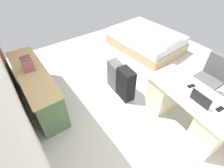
{
  "coord_description": "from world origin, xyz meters",
  "views": [
    {
      "loc": [
        -2.11,
        2.12,
        2.62
      ],
      "look_at": [
        -0.27,
        0.82,
        0.6
      ],
      "focal_mm": 27.9,
      "sensor_mm": 36.0,
      "label": 1
    }
  ],
  "objects_px": {
    "credenza": "(37,88)",
    "suitcase_spare_grey": "(116,76)",
    "bed": "(146,40)",
    "desk": "(187,108)",
    "suitcase_black": "(126,84)",
    "laptop": "(202,100)",
    "computer_mouse": "(189,90)",
    "cell_phone_by_mouse": "(191,86)",
    "office_chair": "(208,82)",
    "figurine_small": "(23,58)",
    "cell_phone_near_laptop": "(220,109)"
  },
  "relations": [
    {
      "from": "computer_mouse",
      "to": "laptop",
      "type": "bearing_deg",
      "value": 170.98
    },
    {
      "from": "bed",
      "to": "figurine_small",
      "type": "height_order",
      "value": "figurine_small"
    },
    {
      "from": "cell_phone_by_mouse",
      "to": "figurine_small",
      "type": "relative_size",
      "value": 1.24
    },
    {
      "from": "computer_mouse",
      "to": "cell_phone_near_laptop",
      "type": "bearing_deg",
      "value": -170.08
    },
    {
      "from": "laptop",
      "to": "suitcase_black",
      "type": "bearing_deg",
      "value": 15.51
    },
    {
      "from": "computer_mouse",
      "to": "cell_phone_near_laptop",
      "type": "distance_m",
      "value": 0.49
    },
    {
      "from": "bed",
      "to": "desk",
      "type": "bearing_deg",
      "value": 150.81
    },
    {
      "from": "bed",
      "to": "cell_phone_near_laptop",
      "type": "relative_size",
      "value": 14.69
    },
    {
      "from": "laptop",
      "to": "cell_phone_by_mouse",
      "type": "height_order",
      "value": "laptop"
    },
    {
      "from": "computer_mouse",
      "to": "cell_phone_by_mouse",
      "type": "bearing_deg",
      "value": -67.68
    },
    {
      "from": "office_chair",
      "to": "suitcase_spare_grey",
      "type": "distance_m",
      "value": 1.79
    },
    {
      "from": "credenza",
      "to": "figurine_small",
      "type": "relative_size",
      "value": 16.36
    },
    {
      "from": "office_chair",
      "to": "credenza",
      "type": "bearing_deg",
      "value": 57.06
    },
    {
      "from": "desk",
      "to": "credenza",
      "type": "xyz_separation_m",
      "value": [
        1.93,
        1.89,
        0.01
      ]
    },
    {
      "from": "credenza",
      "to": "computer_mouse",
      "type": "xyz_separation_m",
      "value": [
        -1.85,
        -1.87,
        0.35
      ]
    },
    {
      "from": "cell_phone_near_laptop",
      "to": "figurine_small",
      "type": "distance_m",
      "value": 3.37
    },
    {
      "from": "cell_phone_near_laptop",
      "to": "figurine_small",
      "type": "relative_size",
      "value": 1.24
    },
    {
      "from": "desk",
      "to": "cell_phone_near_laptop",
      "type": "distance_m",
      "value": 0.54
    },
    {
      "from": "bed",
      "to": "laptop",
      "type": "height_order",
      "value": "laptop"
    },
    {
      "from": "credenza",
      "to": "suitcase_spare_grey",
      "type": "height_order",
      "value": "credenza"
    },
    {
      "from": "cell_phone_by_mouse",
      "to": "cell_phone_near_laptop",
      "type": "bearing_deg",
      "value": -173.4
    },
    {
      "from": "desk",
      "to": "credenza",
      "type": "relative_size",
      "value": 0.82
    },
    {
      "from": "office_chair",
      "to": "desk",
      "type": "bearing_deg",
      "value": 101.13
    },
    {
      "from": "suitcase_black",
      "to": "figurine_small",
      "type": "relative_size",
      "value": 6.1
    },
    {
      "from": "cell_phone_near_laptop",
      "to": "figurine_small",
      "type": "height_order",
      "value": "figurine_small"
    },
    {
      "from": "figurine_small",
      "to": "desk",
      "type": "bearing_deg",
      "value": -141.23
    },
    {
      "from": "suitcase_black",
      "to": "laptop",
      "type": "height_order",
      "value": "laptop"
    },
    {
      "from": "suitcase_spare_grey",
      "to": "figurine_small",
      "type": "height_order",
      "value": "figurine_small"
    },
    {
      "from": "desk",
      "to": "laptop",
      "type": "bearing_deg",
      "value": 157.11
    },
    {
      "from": "laptop",
      "to": "cell_phone_near_laptop",
      "type": "bearing_deg",
      "value": -154.38
    },
    {
      "from": "office_chair",
      "to": "credenza",
      "type": "xyz_separation_m",
      "value": [
        1.76,
        2.72,
        -0.03
      ]
    },
    {
      "from": "bed",
      "to": "suitcase_black",
      "type": "distance_m",
      "value": 2.09
    },
    {
      "from": "cell_phone_by_mouse",
      "to": "figurine_small",
      "type": "height_order",
      "value": "figurine_small"
    },
    {
      "from": "computer_mouse",
      "to": "suitcase_black",
      "type": "bearing_deg",
      "value": 26.04
    },
    {
      "from": "bed",
      "to": "computer_mouse",
      "type": "relative_size",
      "value": 19.97
    },
    {
      "from": "credenza",
      "to": "computer_mouse",
      "type": "relative_size",
      "value": 18.0
    },
    {
      "from": "office_chair",
      "to": "cell_phone_by_mouse",
      "type": "distance_m",
      "value": 0.79
    },
    {
      "from": "desk",
      "to": "suitcase_spare_grey",
      "type": "bearing_deg",
      "value": 15.96
    },
    {
      "from": "bed",
      "to": "laptop",
      "type": "relative_size",
      "value": 6.16
    },
    {
      "from": "bed",
      "to": "figurine_small",
      "type": "xyz_separation_m",
      "value": [
        0.06,
        3.17,
        0.59
      ]
    },
    {
      "from": "suitcase_spare_grey",
      "to": "figurine_small",
      "type": "xyz_separation_m",
      "value": [
        0.91,
        1.48,
        0.52
      ]
    },
    {
      "from": "credenza",
      "to": "bed",
      "type": "bearing_deg",
      "value": -83.44
    },
    {
      "from": "cell_phone_by_mouse",
      "to": "bed",
      "type": "bearing_deg",
      "value": -12.96
    },
    {
      "from": "credenza",
      "to": "suitcase_spare_grey",
      "type": "relative_size",
      "value": 2.89
    },
    {
      "from": "laptop",
      "to": "computer_mouse",
      "type": "distance_m",
      "value": 0.27
    },
    {
      "from": "desk",
      "to": "computer_mouse",
      "type": "xyz_separation_m",
      "value": [
        0.07,
        0.02,
        0.36
      ]
    },
    {
      "from": "desk",
      "to": "cell_phone_by_mouse",
      "type": "height_order",
      "value": "cell_phone_by_mouse"
    },
    {
      "from": "suitcase_black",
      "to": "suitcase_spare_grey",
      "type": "xyz_separation_m",
      "value": [
        0.35,
        -0.02,
        -0.02
      ]
    },
    {
      "from": "office_chair",
      "to": "bed",
      "type": "xyz_separation_m",
      "value": [
        2.13,
        -0.45,
        -0.18
      ]
    },
    {
      "from": "suitcase_spare_grey",
      "to": "suitcase_black",
      "type": "bearing_deg",
      "value": -177.81
    }
  ]
}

